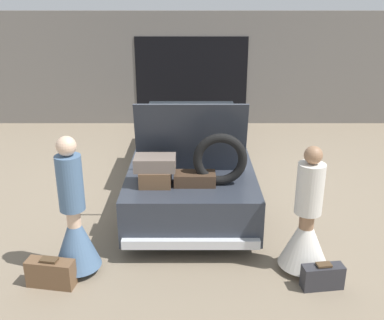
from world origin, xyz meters
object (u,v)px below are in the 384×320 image
Objects in this scene: suitcase_beside_right_person at (323,277)px; car at (192,153)px; suitcase_beside_left_person at (52,273)px; person_left at (76,225)px; person_right at (307,228)px.

car is at bearing 116.94° from suitcase_beside_right_person.
suitcase_beside_left_person is 3.15m from suitcase_beside_right_person.
person_left is 1.08× the size of person_right.
person_right is at bearing 89.89° from person_left.
suitcase_beside_right_person is at bearing -151.81° from person_right.
person_right is (1.38, -2.62, -0.01)m from car.
person_left is 2.97m from suitcase_beside_right_person.
person_right is 3.23× the size of suitcase_beside_right_person.
car is 3.39m from suitcase_beside_right_person.
car reaches higher than suitcase_beside_left_person.
person_right is 3.06m from suitcase_beside_left_person.
person_right is at bearing -62.16° from car.
person_left reaches higher than suitcase_beside_left_person.
person_right is 0.59m from suitcase_beside_right_person.
car is at bearing 61.17° from suitcase_beside_left_person.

